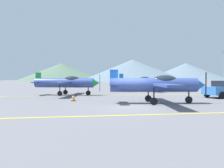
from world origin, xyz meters
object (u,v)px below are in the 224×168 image
object	(u,v)px
airplane_far	(141,81)
traffic_cone_front	(73,98)
airplane_near	(157,84)
airplane_mid	(67,82)

from	to	relation	value
airplane_far	traffic_cone_front	xyz separation A→B (m)	(-9.28, -12.33, -1.11)
airplane_far	traffic_cone_front	size ratio (longest dim) A/B	14.00
airplane_near	airplane_mid	size ratio (longest dim) A/B	1.00
airplane_near	traffic_cone_front	distance (m)	6.77
airplane_near	airplane_far	world-z (taller)	same
airplane_far	traffic_cone_front	world-z (taller)	airplane_far
airplane_mid	traffic_cone_front	xyz separation A→B (m)	(0.89, -6.12, -1.11)
airplane_near	airplane_mid	xyz separation A→B (m)	(-7.07, 8.66, 0.00)
airplane_near	airplane_mid	world-z (taller)	same
airplane_near	airplane_far	xyz separation A→B (m)	(3.10, 14.87, 0.00)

